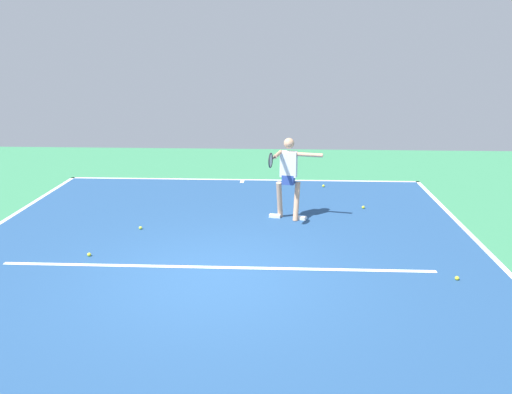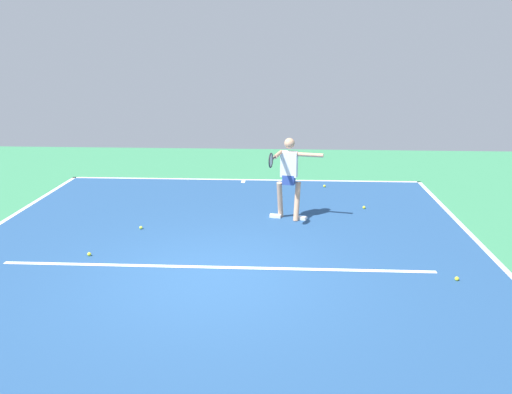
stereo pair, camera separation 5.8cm
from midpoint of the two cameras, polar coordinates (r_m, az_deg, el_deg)
The scene contains 11 objects.
ground_plane at distance 8.61m, azimuth -4.76°, elevation -8.51°, with size 22.11×22.11×0.00m, color #388456.
court_surface at distance 8.60m, azimuth -4.76°, elevation -8.49°, with size 9.62×12.99×0.00m, color navy.
court_line_baseline_near at distance 14.69m, azimuth -1.54°, elevation 1.86°, with size 9.62×0.10×0.01m, color white.
court_line_service at distance 8.95m, azimuth -4.44°, elevation -7.49°, with size 7.21×0.10×0.01m, color white.
court_line_centre_mark at distance 14.50m, azimuth -1.60°, elevation 1.67°, with size 0.10×0.30×0.01m, color white.
tennis_player at distance 11.09m, azimuth 3.33°, elevation 2.54°, with size 1.10×1.18×1.74m.
tennis_ball_centre_court at distance 10.95m, azimuth -12.38°, elevation -3.23°, with size 0.07×0.07×0.07m, color #C6E53D.
tennis_ball_by_baseline at distance 9.01m, azimuth 20.50°, elevation -8.12°, with size 0.07×0.07×0.07m, color yellow.
tennis_ball_by_sideline at distance 14.01m, azimuth 7.09°, elevation 1.19°, with size 0.07×0.07×0.07m, color yellow.
tennis_ball_near_player at distance 9.82m, azimuth -17.55°, elevation -5.87°, with size 0.07×0.07×0.07m, color yellow.
tennis_ball_near_service_line at distance 12.29m, azimuth 11.25°, elevation -1.08°, with size 0.07×0.07×0.07m, color yellow.
Camera 1 is at (-1.05, 7.78, 3.53)m, focal length 37.47 mm.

